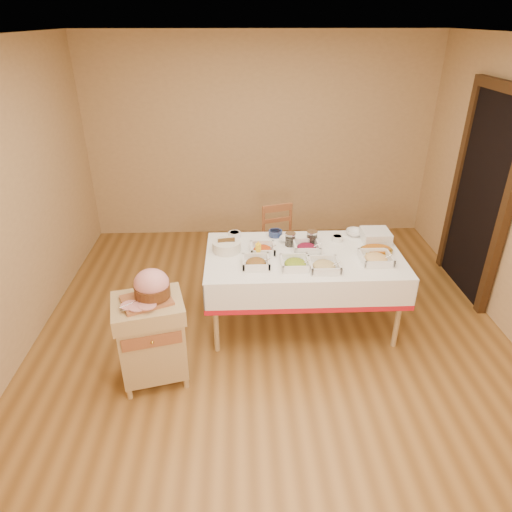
{
  "coord_description": "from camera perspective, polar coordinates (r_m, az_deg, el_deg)",
  "views": [
    {
      "loc": [
        -0.3,
        -3.44,
        2.72
      ],
      "look_at": [
        -0.15,
        0.2,
        0.8
      ],
      "focal_mm": 32.0,
      "sensor_mm": 36.0,
      "label": 1
    }
  ],
  "objects": [
    {
      "name": "room_shell",
      "position": [
        3.74,
        2.43,
        5.37
      ],
      "size": [
        5.0,
        5.0,
        5.0
      ],
      "color": "brown",
      "rests_on": "ground"
    },
    {
      "name": "doorway",
      "position": [
        5.27,
        26.39,
        7.04
      ],
      "size": [
        0.09,
        1.1,
        2.2
      ],
      "color": "black",
      "rests_on": "ground"
    },
    {
      "name": "dining_table",
      "position": [
        4.35,
        5.88,
        -1.65
      ],
      "size": [
        1.82,
        1.02,
        0.76
      ],
      "color": "tan",
      "rests_on": "ground"
    },
    {
      "name": "butcher_cart",
      "position": [
        3.83,
        -12.95,
        -9.72
      ],
      "size": [
        0.63,
        0.57,
        0.77
      ],
      "color": "tan",
      "rests_on": "ground"
    },
    {
      "name": "dining_chair",
      "position": [
        5.19,
        3.11,
        1.68
      ],
      "size": [
        0.47,
        0.46,
        0.86
      ],
      "color": "#9B5832",
      "rests_on": "ground"
    },
    {
      "name": "ham_on_board",
      "position": [
        3.6,
        -12.99,
        -3.83
      ],
      "size": [
        0.39,
        0.37,
        0.26
      ],
      "color": "#9B5832",
      "rests_on": "butcher_cart"
    },
    {
      "name": "serving_dish_a",
      "position": [
        4.03,
        0.0,
        -0.82
      ],
      "size": [
        0.25,
        0.24,
        0.11
      ],
      "color": "white",
      "rests_on": "dining_table"
    },
    {
      "name": "serving_dish_b",
      "position": [
        4.03,
        4.93,
        -0.91
      ],
      "size": [
        0.25,
        0.25,
        0.1
      ],
      "color": "white",
      "rests_on": "dining_table"
    },
    {
      "name": "serving_dish_c",
      "position": [
        4.03,
        8.52,
        -1.19
      ],
      "size": [
        0.26,
        0.26,
        0.11
      ],
      "color": "white",
      "rests_on": "dining_table"
    },
    {
      "name": "serving_dish_d",
      "position": [
        4.24,
        14.76,
        -0.27
      ],
      "size": [
        0.27,
        0.27,
        0.1
      ],
      "color": "white",
      "rests_on": "dining_table"
    },
    {
      "name": "serving_dish_e",
      "position": [
        4.26,
        0.84,
        0.86
      ],
      "size": [
        0.24,
        0.23,
        0.11
      ],
      "color": "white",
      "rests_on": "dining_table"
    },
    {
      "name": "serving_dish_f",
      "position": [
        4.32,
        6.33,
        1.11
      ],
      "size": [
        0.25,
        0.24,
        0.12
      ],
      "color": "white",
      "rests_on": "dining_table"
    },
    {
      "name": "small_bowl_left",
      "position": [
        4.57,
        -2.71,
        2.72
      ],
      "size": [
        0.12,
        0.12,
        0.06
      ],
      "color": "white",
      "rests_on": "dining_table"
    },
    {
      "name": "small_bowl_mid",
      "position": [
        4.59,
        2.45,
        2.91
      ],
      "size": [
        0.14,
        0.14,
        0.06
      ],
      "color": "navy",
      "rests_on": "dining_table"
    },
    {
      "name": "small_bowl_right",
      "position": [
        4.56,
        10.11,
        2.22
      ],
      "size": [
        0.11,
        0.11,
        0.05
      ],
      "color": "white",
      "rests_on": "dining_table"
    },
    {
      "name": "bowl_white_imported",
      "position": [
        4.5,
        3.9,
        2.07
      ],
      "size": [
        0.19,
        0.19,
        0.04
      ],
      "primitive_type": "imported",
      "rotation": [
        0.0,
        0.0,
        -0.32
      ],
      "color": "white",
      "rests_on": "dining_table"
    },
    {
      "name": "bowl_small_imported",
      "position": [
        4.72,
        12.22,
        2.88
      ],
      "size": [
        0.19,
        0.19,
        0.05
      ],
      "primitive_type": "imported",
      "rotation": [
        0.0,
        0.0,
        -0.12
      ],
      "color": "white",
      "rests_on": "dining_table"
    },
    {
      "name": "preserve_jar_left",
      "position": [
        4.4,
        4.3,
        2.02
      ],
      "size": [
        0.1,
        0.1,
        0.13
      ],
      "color": "silver",
      "rests_on": "dining_table"
    },
    {
      "name": "preserve_jar_right",
      "position": [
        4.44,
        6.99,
        2.2
      ],
      "size": [
        0.11,
        0.11,
        0.14
      ],
      "color": "silver",
      "rests_on": "dining_table"
    },
    {
      "name": "mustard_bottle",
      "position": [
        4.16,
        0.28,
        0.76
      ],
      "size": [
        0.05,
        0.05,
        0.17
      ],
      "color": "yellow",
      "rests_on": "dining_table"
    },
    {
      "name": "bread_basket",
      "position": [
        4.29,
        -3.71,
        1.26
      ],
      "size": [
        0.27,
        0.27,
        0.12
      ],
      "color": "silver",
      "rests_on": "dining_table"
    },
    {
      "name": "plate_stack",
      "position": [
        4.62,
        14.72,
        2.43
      ],
      "size": [
        0.26,
        0.26,
        0.11
      ],
      "color": "white",
      "rests_on": "dining_table"
    },
    {
      "name": "brass_platter",
      "position": [
        4.43,
        14.8,
        0.72
      ],
      "size": [
        0.31,
        0.22,
        0.04
      ],
      "color": "gold",
      "rests_on": "dining_table"
    }
  ]
}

